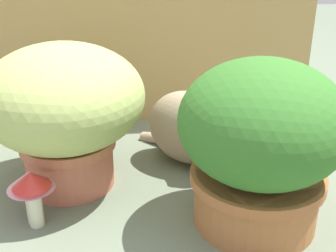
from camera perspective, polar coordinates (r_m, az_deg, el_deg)
name	(u,v)px	position (r m, az deg, el deg)	size (l,w,h in m)	color
ground_plane	(146,191)	(1.20, -2.82, -8.38)	(6.00, 6.00, 0.00)	slate
grass_planter	(64,107)	(1.16, -13.29, 2.37)	(0.42, 0.42, 0.39)	#C3694F
leafy_planter	(261,141)	(1.00, 11.91, -1.94)	(0.38, 0.38, 0.40)	#AD6B3B
cat	(194,125)	(1.29, 3.32, 0.10)	(0.31, 0.33, 0.32)	gray
mushroom_ornament_red	(32,187)	(1.07, -17.18, -7.59)	(0.09, 0.09, 0.14)	#E4E7C2
mushroom_ornament_pink	(31,185)	(1.08, -17.29, -7.25)	(0.11, 0.11, 0.14)	silver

